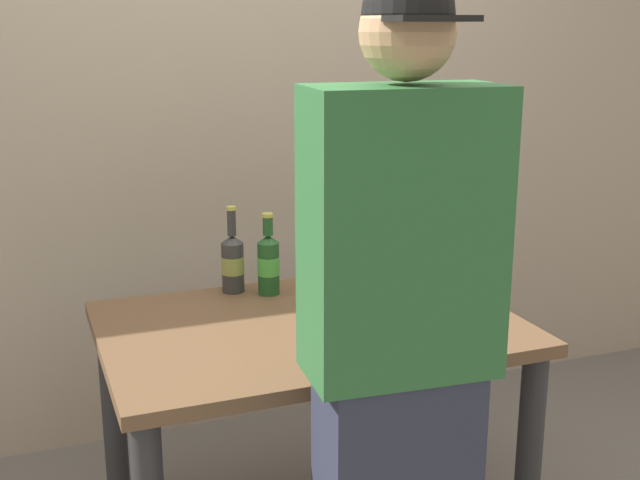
% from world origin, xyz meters
% --- Properties ---
extents(desk, '(1.22, 0.85, 0.75)m').
position_xyz_m(desk, '(0.00, 0.00, 0.62)').
color(desk, brown).
rests_on(desk, ground).
extents(laptop, '(0.39, 0.34, 0.25)m').
position_xyz_m(laptop, '(0.20, 0.07, 0.81)').
color(laptop, '#B7BABC').
rests_on(laptop, desk).
extents(beer_bottle_brown, '(0.08, 0.08, 0.29)m').
position_xyz_m(beer_bottle_brown, '(-0.14, 0.36, 0.85)').
color(beer_bottle_brown, '#333333').
rests_on(beer_bottle_brown, desk).
extents(beer_bottle_green, '(0.07, 0.07, 0.27)m').
position_xyz_m(beer_bottle_green, '(-0.03, 0.30, 0.86)').
color(beer_bottle_green, '#1E5123').
rests_on(beer_bottle_green, desk).
extents(person_figure, '(0.44, 0.30, 1.73)m').
position_xyz_m(person_figure, '(-0.01, -0.62, 0.88)').
color(person_figure, '#2D3347').
rests_on(person_figure, ground).
extents(back_wall, '(6.00, 0.10, 2.60)m').
position_xyz_m(back_wall, '(0.00, 0.96, 1.30)').
color(back_wall, tan).
rests_on(back_wall, ground).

